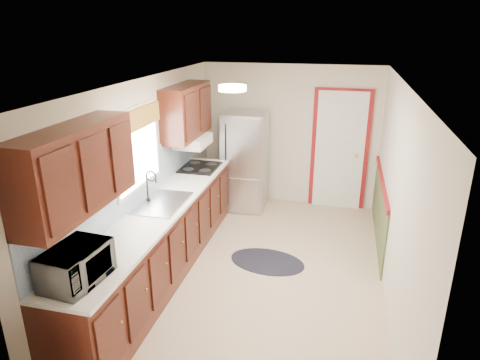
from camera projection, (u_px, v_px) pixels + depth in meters
The scene contains 8 objects.
room_shell at pixel (262, 186), 5.05m from camera, with size 3.20×5.20×2.52m.
kitchen_run at pixel (157, 216), 5.19m from camera, with size 0.63×4.00×2.20m.
back_wall_trim at pixel (348, 162), 6.95m from camera, with size 1.12×2.30×2.08m.
ceiling_fixture at pixel (232, 88), 4.53m from camera, with size 0.30×0.30×0.06m, color #FFD88C.
microwave at pixel (75, 262), 3.56m from camera, with size 0.58×0.32×0.39m, color white.
refrigerator at pixel (245, 161), 7.20m from camera, with size 0.71×0.71×1.66m.
rug at pixel (267, 261), 5.73m from camera, with size 1.01×0.65×0.01m, color black.
cooktop at pixel (200, 167), 6.51m from camera, with size 0.54×0.65×0.02m, color black.
Camera 1 is at (0.88, -4.64, 2.99)m, focal length 32.00 mm.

